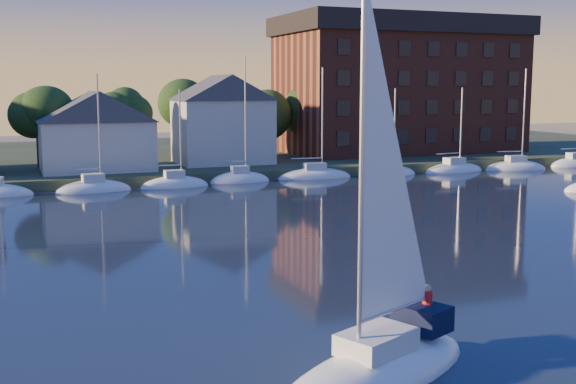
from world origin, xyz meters
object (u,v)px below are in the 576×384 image
clubhouse_east (222,118)px  hero_sailboat (379,360)px  clubhouse_centre (96,130)px  condo_block (399,84)px

clubhouse_east → hero_sailboat: bearing=-101.4°
clubhouse_centre → hero_sailboat: 55.97m
clubhouse_centre → condo_block: bearing=11.2°
clubhouse_centre → hero_sailboat: hero_sailboat is taller
condo_block → hero_sailboat: 74.57m
clubhouse_east → hero_sailboat: (-11.69, -57.74, -5.40)m
condo_block → hero_sailboat: size_ratio=2.15×
condo_block → hero_sailboat: condo_block is taller
hero_sailboat → clubhouse_centre: bearing=-111.3°
clubhouse_east → condo_block: condo_block is taller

